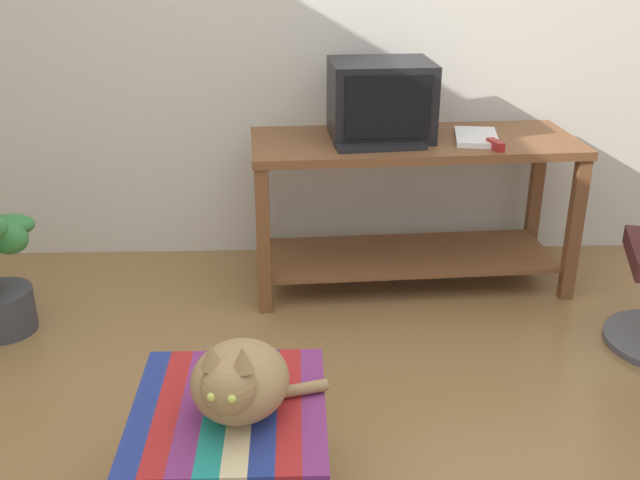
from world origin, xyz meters
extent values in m
cube|color=silver|center=(0.00, 2.05, 1.30)|extent=(8.00, 0.10, 2.60)
cube|color=brown|center=(-0.26, 1.31, 0.35)|extent=(0.06, 0.06, 0.69)
cube|color=brown|center=(1.17, 1.39, 0.35)|extent=(0.06, 0.06, 0.69)
cube|color=brown|center=(1.14, 1.89, 0.35)|extent=(0.06, 0.06, 0.69)
cube|color=brown|center=(-0.29, 1.81, 0.35)|extent=(0.06, 0.06, 0.69)
cube|color=brown|center=(0.44, 1.60, 0.14)|extent=(1.42, 0.58, 0.02)
cube|color=brown|center=(0.44, 1.60, 0.71)|extent=(1.55, 0.67, 0.04)
cube|color=black|center=(0.28, 1.65, 0.74)|extent=(0.34, 0.29, 0.02)
cube|color=black|center=(0.28, 1.65, 0.91)|extent=(0.49, 0.41, 0.35)
cube|color=black|center=(0.29, 1.45, 0.92)|extent=(0.38, 0.03, 0.27)
cube|color=black|center=(0.26, 1.46, 0.75)|extent=(0.42, 0.20, 0.02)
cube|color=white|center=(0.72, 1.57, 0.75)|extent=(0.23, 0.33, 0.03)
cube|color=#7A664C|center=(-0.32, 0.06, 0.18)|extent=(0.54, 0.56, 0.35)
cube|color=navy|center=(-0.56, 0.06, 0.36)|extent=(0.07, 0.61, 0.02)
cube|color=#AD2323|center=(-0.49, 0.06, 0.36)|extent=(0.07, 0.61, 0.02)
cube|color=#7A2D6B|center=(-0.42, 0.06, 0.36)|extent=(0.07, 0.61, 0.02)
cube|color=#1E897A|center=(-0.35, 0.06, 0.36)|extent=(0.07, 0.61, 0.02)
cube|color=beige|center=(-0.28, 0.06, 0.36)|extent=(0.07, 0.61, 0.02)
cube|color=navy|center=(-0.21, 0.06, 0.36)|extent=(0.07, 0.61, 0.02)
cube|color=#AD2323|center=(-0.14, 0.06, 0.36)|extent=(0.07, 0.61, 0.02)
cube|color=#7A2D6B|center=(-0.07, 0.06, 0.36)|extent=(0.07, 0.61, 0.02)
ellipsoid|color=#9E7A4C|center=(-0.28, 0.03, 0.48)|extent=(0.33, 0.35, 0.21)
sphere|color=#9E7A4C|center=(-0.30, -0.08, 0.53)|extent=(0.15, 0.15, 0.15)
cylinder|color=#9E7A4C|center=(-0.15, 0.09, 0.39)|extent=(0.25, 0.10, 0.04)
cone|color=#9E7A4C|center=(-0.34, -0.08, 0.62)|extent=(0.06, 0.06, 0.07)
cone|color=#9E7A4C|center=(-0.26, -0.09, 0.62)|extent=(0.06, 0.06, 0.07)
sphere|color=#C6D151|center=(-0.34, -0.14, 0.54)|extent=(0.02, 0.02, 0.02)
sphere|color=#C6D151|center=(-0.28, -0.15, 0.54)|extent=(0.02, 0.02, 0.02)
cylinder|color=#3D3D42|center=(-1.41, 1.16, 0.10)|extent=(0.28, 0.28, 0.20)
ellipsoid|color=#38843D|center=(-1.32, 1.15, 0.44)|extent=(0.16, 0.12, 0.13)
ellipsoid|color=#38843D|center=(-1.34, 1.25, 0.47)|extent=(0.20, 0.13, 0.09)
cube|color=#A31E1E|center=(0.77, 1.42, 0.75)|extent=(0.06, 0.12, 0.04)
cylinder|color=black|center=(0.83, 1.69, 0.74)|extent=(0.05, 0.14, 0.01)
camera|label=1|loc=(-0.11, -1.73, 1.66)|focal=41.42mm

